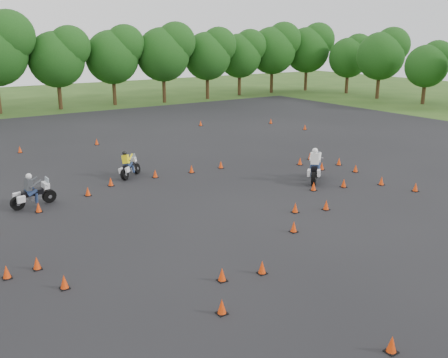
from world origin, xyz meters
TOP-DOWN VIEW (x-y plane):
  - ground at (0.00, 0.00)m, footprint 140.00×140.00m
  - asphalt_pad at (0.00, 6.00)m, footprint 62.00×62.00m
  - treeline at (2.51, 34.98)m, footprint 86.99×32.60m
  - traffic_cones at (-0.46, 5.32)m, footprint 36.26×33.12m
  - rider_grey at (-7.85, 8.61)m, footprint 2.30×1.08m
  - rider_yellow at (-1.87, 10.75)m, footprint 1.98×1.74m
  - rider_white at (6.32, 4.26)m, footprint 2.39×2.22m

SIDE VIEW (x-z plane):
  - ground at x=0.00m, z-range 0.00..0.00m
  - asphalt_pad at x=0.00m, z-range 0.01..0.01m
  - traffic_cones at x=-0.46m, z-range 0.01..0.46m
  - rider_yellow at x=-1.87m, z-range 0.00..1.57m
  - rider_grey at x=-7.85m, z-range 0.00..1.71m
  - rider_white at x=6.32m, z-range 0.00..1.93m
  - treeline at x=2.51m, z-range -0.83..10.00m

